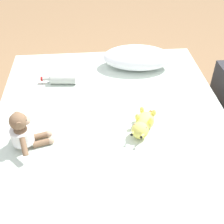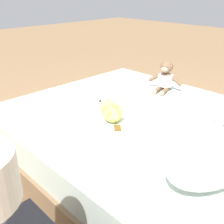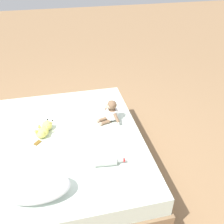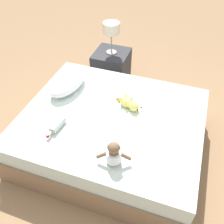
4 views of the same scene
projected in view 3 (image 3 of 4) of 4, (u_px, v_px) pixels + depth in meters
name	position (u px, v px, depth m)	size (l,w,h in m)	color
ground_plane	(69.00, 173.00, 2.69)	(16.00, 16.00, 0.00)	#93704C
bed	(66.00, 157.00, 2.56)	(1.52, 1.80, 0.48)	#846647
pillow	(34.00, 187.00, 1.84)	(0.56, 0.35, 0.17)	white
plush_monkey	(111.00, 113.00, 2.62)	(0.24, 0.28, 0.24)	brown
plush_yellow_creature	(44.00, 129.00, 2.47)	(0.21, 0.31, 0.10)	#EAE066
glass_bottle	(106.00, 162.00, 2.12)	(0.26, 0.09, 0.07)	#B7BCB2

